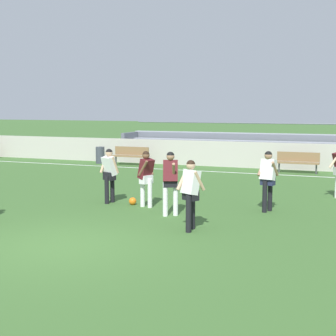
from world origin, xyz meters
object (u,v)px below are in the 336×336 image
at_px(bleacher_stand, 305,148).
at_px(player_white_trailing_run, 109,171).
at_px(player_white_pressing_high, 191,189).
at_px(player_dark_wide_right, 170,178).
at_px(player_white_dropping_back, 268,176).
at_px(player_dark_wide_left, 146,174).
at_px(trash_bin, 100,155).
at_px(bench_near_wall_gap, 298,161).
at_px(soccer_ball, 133,201).
at_px(bench_near_bin, 131,154).

relative_size(bleacher_stand, player_white_trailing_run, 11.74).
distance_m(bleacher_stand, player_white_pressing_high, 14.53).
distance_m(player_dark_wide_right, player_white_dropping_back, 2.70).
xyz_separation_m(player_white_trailing_run, player_dark_wide_left, (1.27, -0.17, -0.01)).
bearing_deg(bleacher_stand, player_white_pressing_high, -93.91).
xyz_separation_m(bleacher_stand, trash_bin, (-9.67, -3.10, -0.40)).
bearing_deg(bench_near_wall_gap, player_dark_wide_left, -108.98).
height_order(player_white_trailing_run, player_dark_wide_left, player_white_trailing_run).
xyz_separation_m(bench_near_wall_gap, player_dark_wide_left, (-3.12, -9.08, 0.41)).
distance_m(player_dark_wide_left, player_white_pressing_high, 2.95).
bearing_deg(soccer_ball, player_dark_wide_left, -17.30).
distance_m(bleacher_stand, bench_near_wall_gap, 3.30).
bearing_deg(bench_near_bin, player_dark_wide_right, -59.32).
xyz_separation_m(player_dark_wide_right, player_dark_wide_left, (-1.06, 0.82, -0.06)).
height_order(bench_near_wall_gap, player_white_pressing_high, player_white_pressing_high).
relative_size(player_white_trailing_run, player_white_pressing_high, 0.98).
bearing_deg(bench_near_wall_gap, soccer_ball, -112.13).
relative_size(trash_bin, player_white_dropping_back, 0.50).
xyz_separation_m(player_white_trailing_run, player_white_dropping_back, (4.60, 0.46, 0.03)).
xyz_separation_m(bench_near_wall_gap, trash_bin, (-9.75, 0.19, -0.13)).
distance_m(bleacher_stand, bench_near_bin, 8.53).
distance_m(bench_near_wall_gap, player_dark_wide_right, 10.12).
height_order(bench_near_wall_gap, trash_bin, bench_near_wall_gap).
bearing_deg(player_white_pressing_high, soccer_ball, 138.33).
height_order(player_dark_wide_right, player_dark_wide_left, player_dark_wide_right).
bearing_deg(player_white_pressing_high, player_dark_wide_right, 127.47).
bearing_deg(bench_near_wall_gap, player_white_trailing_run, -116.23).
distance_m(bleacher_stand, soccer_ball, 12.74).
bearing_deg(bench_near_wall_gap, trash_bin, 178.87).
xyz_separation_m(player_dark_wide_left, player_white_pressing_high, (2.05, -2.12, 0.03)).
relative_size(bleacher_stand, soccer_ball, 86.44).
height_order(player_dark_wide_right, player_white_pressing_high, player_dark_wide_right).
distance_m(bench_near_bin, soccer_ball, 9.92).
xyz_separation_m(bench_near_bin, soccer_ball, (4.31, -8.92, -0.44)).
relative_size(trash_bin, player_dark_wide_right, 0.49).
distance_m(player_white_trailing_run, player_white_pressing_high, 4.04).
relative_size(bench_near_bin, player_white_dropping_back, 1.08).
distance_m(bench_near_wall_gap, player_white_trailing_run, 9.94).
xyz_separation_m(player_dark_wide_left, soccer_ball, (-0.51, 0.16, -0.84)).
height_order(player_white_dropping_back, soccer_ball, player_white_dropping_back).
relative_size(bench_near_bin, bench_near_wall_gap, 1.00).
distance_m(bench_near_wall_gap, soccer_ball, 9.64).
bearing_deg(player_dark_wide_right, player_dark_wide_left, 142.20).
bearing_deg(player_white_trailing_run, player_white_pressing_high, -34.64).
bearing_deg(player_dark_wide_left, bench_near_bin, 117.94).
relative_size(player_white_pressing_high, soccer_ball, 7.49).
bearing_deg(player_white_trailing_run, player_dark_wide_left, -7.76).
distance_m(bench_near_bin, player_white_pressing_high, 13.15).
relative_size(player_dark_wide_right, player_white_pressing_high, 1.03).
bearing_deg(soccer_ball, bench_near_wall_gap, 67.87).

